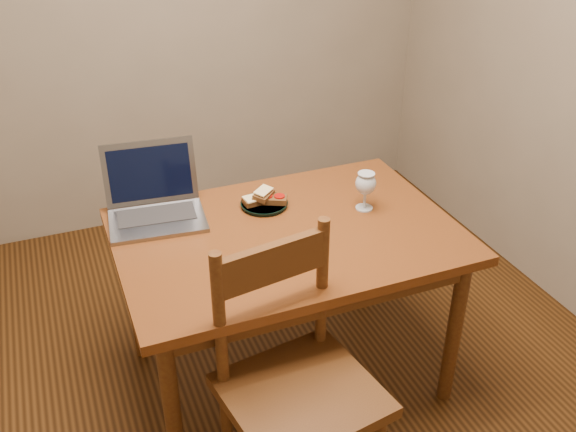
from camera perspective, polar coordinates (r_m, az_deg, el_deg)
name	(u,v)px	position (r m, az deg, el deg)	size (l,w,h in m)	color
floor	(262,381)	(2.91, -2.31, -14.49)	(3.20, 3.20, 0.02)	black
back_wall	(156,1)	(3.70, -11.69, 18.22)	(3.20, 0.02, 2.60)	gray
table	(287,250)	(2.52, -0.07, -3.03)	(1.30, 0.90, 0.74)	#4D280C
chair	(297,376)	(2.13, 0.80, -14.02)	(0.54, 0.52, 0.51)	#401F0D
plate	(264,204)	(2.64, -2.13, 1.06)	(0.20, 0.20, 0.02)	black
sandwich_cheese	(256,199)	(2.63, -2.88, 1.48)	(0.10, 0.06, 0.03)	#381E0C
sandwich_tomato	(273,198)	(2.63, -1.31, 1.60)	(0.11, 0.07, 0.03)	#381E0C
sandwich_top	(264,194)	(2.62, -2.19, 1.98)	(0.10, 0.06, 0.03)	#381E0C
milk_glass	(365,191)	(2.61, 6.88, 2.23)	(0.08, 0.08, 0.16)	white
laptop	(154,198)	(2.62, -11.83, 1.61)	(0.40, 0.38, 0.27)	slate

